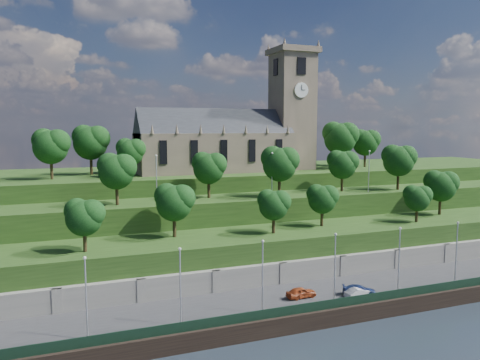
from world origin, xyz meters
name	(u,v)px	position (x,y,z in m)	size (l,w,h in m)	color
ground	(358,322)	(0.00, 0.00, 0.00)	(320.00, 320.00, 0.00)	black
promenade	(333,298)	(0.00, 6.00, 1.00)	(160.00, 12.00, 2.00)	#2D2D30
quay_wall	(359,314)	(0.00, -0.05, 1.10)	(160.00, 0.50, 2.20)	black
fence	(356,300)	(0.00, 0.60, 2.60)	(160.00, 0.10, 1.20)	black
retaining_wall	(311,275)	(0.00, 11.97, 2.50)	(160.00, 2.10, 5.00)	slate
embankment_lower	(292,254)	(0.00, 18.00, 4.00)	(160.00, 12.00, 8.00)	#1F3C14
embankment_upper	(265,228)	(0.00, 29.00, 6.00)	(160.00, 10.00, 12.00)	#1F3C14
hilltop	(226,203)	(0.00, 50.00, 7.50)	(160.00, 32.00, 15.00)	#1F3C14
church	(236,135)	(0.79, 45.98, 22.52)	(38.60, 12.35, 27.60)	brown
trees_lower	(303,197)	(1.90, 18.41, 13.05)	(68.75, 9.13, 8.28)	black
trees_upper	(283,164)	(3.04, 28.04, 17.74)	(59.86, 8.67, 8.93)	black
trees_hilltop	(249,140)	(3.26, 44.82, 21.43)	(74.20, 15.68, 10.47)	black
lamp_posts_promenade	(335,263)	(-2.00, 2.50, 7.11)	(60.36, 0.36, 8.98)	#B2B2B7
lamp_posts_upper	(272,172)	(0.00, 26.00, 16.58)	(40.36, 0.36, 7.94)	#B2B2B7
car_left	(301,292)	(-5.22, 5.33, 2.69)	(1.63, 4.05, 1.38)	#A5401B
car_middle	(358,293)	(1.79, 2.78, 2.62)	(1.31, 3.76, 1.24)	silver
car_right	(359,290)	(2.51, 3.49, 2.63)	(1.77, 4.36, 1.26)	navy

